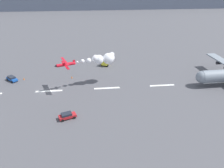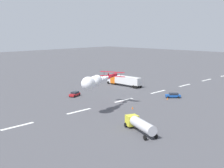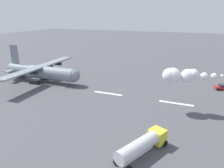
# 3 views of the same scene
# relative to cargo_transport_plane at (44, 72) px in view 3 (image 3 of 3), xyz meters

# --- Properties ---
(runway_stripe_5) EXTENTS (8.00, 0.90, 0.01)m
(runway_stripe_5) POSITION_rel_cargo_transport_plane_xyz_m (-39.89, 1.55, -3.36)
(runway_stripe_5) COLOR white
(runway_stripe_5) RESTS_ON ground
(runway_stripe_6) EXTENTS (8.00, 0.90, 0.01)m
(runway_stripe_6) POSITION_rel_cargo_transport_plane_xyz_m (-22.21, 1.55, -3.36)
(runway_stripe_6) COLOR white
(runway_stripe_6) RESTS_ON ground
(runway_stripe_7) EXTENTS (8.00, 0.90, 0.01)m
(runway_stripe_7) POSITION_rel_cargo_transport_plane_xyz_m (-4.53, 1.55, -3.36)
(runway_stripe_7) COLOR white
(runway_stripe_7) RESTS_ON ground
(cargo_transport_plane) EXTENTS (25.00, 31.56, 11.17)m
(cargo_transport_plane) POSITION_rel_cargo_transport_plane_xyz_m (0.00, 0.00, 0.00)
(cargo_transport_plane) COLOR gray
(cargo_transport_plane) RESTS_ON ground
(stunt_biplane_red) EXTENTS (18.27, 9.68, 3.47)m
(stunt_biplane_red) POSITION_rel_cargo_transport_plane_xyz_m (-40.94, 5.79, 4.73)
(stunt_biplane_red) COLOR red
(fuel_tanker_truck) EXTENTS (6.42, 10.15, 2.90)m
(fuel_tanker_truck) POSITION_rel_cargo_transport_plane_xyz_m (-37.42, 23.75, -1.61)
(fuel_tanker_truck) COLOR yellow
(fuel_tanker_truck) RESTS_ON ground
(followme_car_yellow) EXTENTS (4.51, 3.07, 1.52)m
(followme_car_yellow) POSITION_rel_cargo_transport_plane_xyz_m (-50.96, -13.49, -2.56)
(followme_car_yellow) COLOR #B21E23
(followme_car_yellow) RESTS_ON ground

